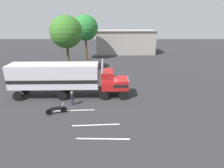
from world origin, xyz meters
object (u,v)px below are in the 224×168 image
object	(u,v)px
tree_left	(85,28)
parked_car	(22,71)
semi_truck	(64,77)
tree_center	(66,32)
person_bystander	(72,98)
motorcycle	(56,109)

from	to	relation	value
tree_left	parked_car	bearing A→B (deg)	-126.91
semi_truck	tree_center	world-z (taller)	tree_center
person_bystander	motorcycle	world-z (taller)	person_bystander
person_bystander	tree_left	distance (m)	24.26
semi_truck	parked_car	bearing A→B (deg)	136.65
motorcycle	semi_truck	bearing A→B (deg)	91.95
semi_truck	motorcycle	xyz separation A→B (m)	(0.15, -4.46, -2.04)
tree_center	semi_truck	bearing A→B (deg)	-80.41
person_bystander	motorcycle	xyz separation A→B (m)	(-1.23, -2.03, -0.41)
parked_car	tree_center	distance (m)	9.84
parked_car	motorcycle	xyz separation A→B (m)	(9.43, -13.22, -0.33)
semi_truck	person_bystander	size ratio (longest dim) A/B	8.73
person_bystander	motorcycle	size ratio (longest dim) A/B	0.82
person_bystander	parked_car	distance (m)	15.46
person_bystander	tree_center	xyz separation A→B (m)	(-3.19, 13.09, 6.02)
motorcycle	tree_left	xyz separation A→B (m)	(-0.22, 25.48, 6.45)
tree_center	tree_left	bearing A→B (deg)	80.51
semi_truck	tree_center	size ratio (longest dim) A/B	1.48
person_bystander	tree_left	size ratio (longest dim) A/B	0.17
parked_car	tree_left	distance (m)	16.51
semi_truck	parked_car	distance (m)	12.87
semi_truck	tree_center	xyz separation A→B (m)	(-1.80, 10.66, 4.39)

